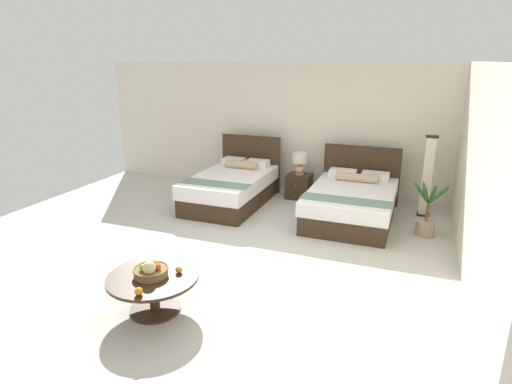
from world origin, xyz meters
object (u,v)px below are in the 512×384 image
at_px(loose_apple, 179,270).
at_px(floor_lamp_corner, 427,177).
at_px(loose_orange, 139,291).
at_px(bed_near_corner, 352,202).
at_px(fruit_bowl, 151,270).
at_px(table_lamp, 300,161).
at_px(nightstand, 299,186).
at_px(potted_palm, 426,219).
at_px(bed_near_window, 232,187).
at_px(coffee_table, 153,284).

bearing_deg(loose_apple, floor_lamp_corner, 59.08).
bearing_deg(loose_orange, bed_near_corner, 70.32).
distance_m(fruit_bowl, loose_apple, 0.30).
distance_m(table_lamp, fruit_bowl, 4.52).
distance_m(nightstand, loose_orange, 4.86).
height_order(table_lamp, fruit_bowl, table_lamp).
bearing_deg(loose_apple, potted_palm, 51.64).
bearing_deg(table_lamp, nightstand, -90.00).
relative_size(bed_near_window, nightstand, 4.43).
distance_m(nightstand, fruit_bowl, 4.50).
distance_m(nightstand, table_lamp, 0.50).
bearing_deg(loose_apple, fruit_bowl, -144.42).
height_order(table_lamp, floor_lamp_corner, floor_lamp_corner).
relative_size(floor_lamp_corner, potted_palm, 1.64).
height_order(loose_orange, floor_lamp_corner, floor_lamp_corner).
bearing_deg(coffee_table, table_lamp, 85.30).
height_order(coffee_table, potted_palm, potted_palm).
xyz_separation_m(nightstand, loose_apple, (-0.14, -4.30, 0.23)).
relative_size(bed_near_window, bed_near_corner, 1.01).
xyz_separation_m(coffee_table, loose_orange, (0.10, -0.38, 0.14)).
xyz_separation_m(bed_near_window, floor_lamp_corner, (3.43, 0.66, 0.38)).
distance_m(coffee_table, loose_apple, 0.31).
distance_m(floor_lamp_corner, potted_palm, 1.06).
xyz_separation_m(bed_near_window, loose_apple, (0.95, -3.49, 0.14)).
height_order(loose_apple, loose_orange, loose_orange).
bearing_deg(bed_near_corner, potted_palm, -14.29).
distance_m(coffee_table, fruit_bowl, 0.17).
height_order(nightstand, loose_orange, loose_orange).
relative_size(bed_near_corner, fruit_bowl, 5.47).
xyz_separation_m(bed_near_corner, loose_apple, (-1.32, -3.49, 0.16)).
relative_size(fruit_bowl, potted_palm, 0.44).
bearing_deg(loose_orange, table_lamp, 86.86).
xyz_separation_m(bed_near_corner, nightstand, (-1.18, 0.81, -0.07)).
relative_size(nightstand, coffee_table, 0.48).
bearing_deg(floor_lamp_corner, table_lamp, 175.63).
bearing_deg(loose_apple, bed_near_window, 105.22).
distance_m(table_lamp, potted_palm, 2.68).
relative_size(bed_near_window, coffee_table, 2.14).
height_order(table_lamp, potted_palm, table_lamp).
distance_m(bed_near_window, loose_orange, 4.12).
distance_m(nightstand, loose_apple, 4.31).
distance_m(coffee_table, potted_palm, 4.33).
bearing_deg(floor_lamp_corner, fruit_bowl, -122.25).
xyz_separation_m(fruit_bowl, loose_apple, (0.24, 0.17, -0.03)).
xyz_separation_m(coffee_table, floor_lamp_corner, (2.71, 4.31, 0.39)).
bearing_deg(floor_lamp_corner, loose_orange, -119.09).
xyz_separation_m(bed_near_window, table_lamp, (1.09, 0.84, 0.42)).
bearing_deg(nightstand, table_lamp, 90.00).
relative_size(loose_orange, potted_palm, 0.09).
bearing_deg(loose_orange, nightstand, 86.85).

